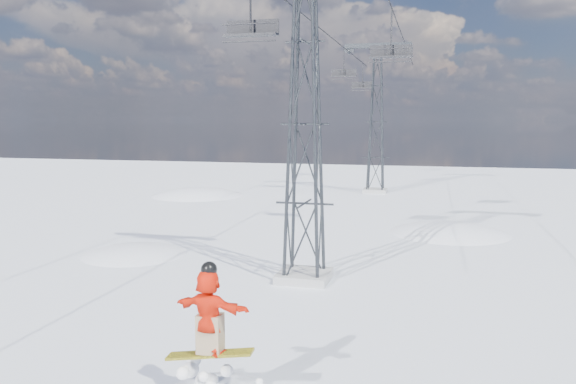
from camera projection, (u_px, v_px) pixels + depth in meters
name	position (u px, v px, depth m)	size (l,w,h in m)	color
ground	(189.00, 377.00, 12.39)	(120.00, 120.00, 0.00)	white
snow_terrain	(264.00, 364.00, 35.20)	(39.00, 37.00, 22.00)	white
lift_tower_near	(305.00, 125.00, 19.18)	(5.20, 1.80, 11.43)	#999999
lift_tower_far	(376.00, 122.00, 43.20)	(5.20, 1.80, 11.43)	#999999
haul_cables	(353.00, 20.00, 29.55)	(4.46, 51.00, 0.06)	black
lift_chair_near	(251.00, 29.00, 20.18)	(1.99, 0.57, 2.46)	black
lift_chair_mid	(391.00, 52.00, 26.65)	(2.03, 0.58, 2.52)	black
lift_chair_far	(344.00, 73.00, 40.95)	(1.85, 0.53, 2.29)	black
lift_chair_extra	(363.00, 86.00, 51.81)	(2.05, 0.59, 2.55)	black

